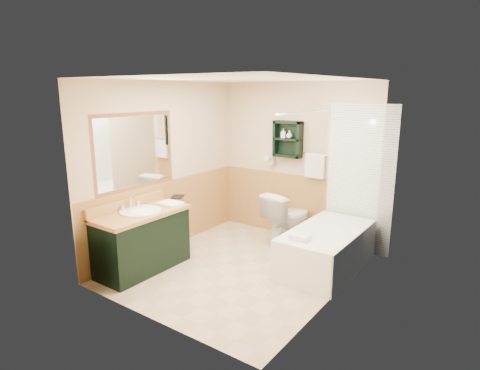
# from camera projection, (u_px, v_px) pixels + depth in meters

# --- Properties ---
(floor) EXTENTS (3.00, 3.00, 0.00)m
(floor) POSITION_uv_depth(u_px,v_px,m) (239.00, 268.00, 5.26)
(floor) COLOR #C9B192
(floor) RESTS_ON ground
(back_wall) EXTENTS (2.60, 0.04, 2.40)m
(back_wall) POSITION_uv_depth(u_px,v_px,m) (296.00, 161.00, 6.19)
(back_wall) COLOR beige
(back_wall) RESTS_ON ground
(left_wall) EXTENTS (0.04, 3.00, 2.40)m
(left_wall) POSITION_uv_depth(u_px,v_px,m) (164.00, 167.00, 5.73)
(left_wall) COLOR beige
(left_wall) RESTS_ON ground
(right_wall) EXTENTS (0.04, 3.00, 2.40)m
(right_wall) POSITION_uv_depth(u_px,v_px,m) (340.00, 194.00, 4.24)
(right_wall) COLOR beige
(right_wall) RESTS_ON ground
(ceiling) EXTENTS (2.60, 3.00, 0.04)m
(ceiling) POSITION_uv_depth(u_px,v_px,m) (239.00, 77.00, 4.70)
(ceiling) COLOR white
(ceiling) RESTS_ON back_wall
(wainscot_left) EXTENTS (2.98, 2.98, 1.00)m
(wainscot_left) POSITION_uv_depth(u_px,v_px,m) (168.00, 214.00, 5.87)
(wainscot_left) COLOR tan
(wainscot_left) RESTS_ON left_wall
(wainscot_back) EXTENTS (2.58, 2.58, 1.00)m
(wainscot_back) POSITION_uv_depth(u_px,v_px,m) (294.00, 205.00, 6.32)
(wainscot_back) COLOR tan
(wainscot_back) RESTS_ON back_wall
(mirror_frame) EXTENTS (1.30, 1.30, 1.00)m
(mirror_frame) POSITION_uv_depth(u_px,v_px,m) (135.00, 151.00, 5.20)
(mirror_frame) COLOR brown
(mirror_frame) RESTS_ON left_wall
(mirror_glass) EXTENTS (1.20, 1.20, 0.90)m
(mirror_glass) POSITION_uv_depth(u_px,v_px,m) (135.00, 151.00, 5.19)
(mirror_glass) COLOR white
(mirror_glass) RESTS_ON left_wall
(tile_right) EXTENTS (1.50, 1.50, 2.10)m
(tile_right) POSITION_uv_depth(u_px,v_px,m) (360.00, 193.00, 4.89)
(tile_right) COLOR white
(tile_right) RESTS_ON right_wall
(tile_back) EXTENTS (0.95, 0.95, 2.10)m
(tile_back) POSITION_uv_depth(u_px,v_px,m) (360.00, 180.00, 5.61)
(tile_back) COLOR white
(tile_back) RESTS_ON back_wall
(tile_accent) EXTENTS (1.50, 1.50, 0.10)m
(tile_accent) POSITION_uv_depth(u_px,v_px,m) (364.00, 123.00, 4.70)
(tile_accent) COLOR #12422C
(tile_accent) RESTS_ON right_wall
(wall_shelf) EXTENTS (0.45, 0.15, 0.55)m
(wall_shelf) POSITION_uv_depth(u_px,v_px,m) (288.00, 139.00, 6.07)
(wall_shelf) COLOR black
(wall_shelf) RESTS_ON back_wall
(hair_dryer) EXTENTS (0.10, 0.24, 0.18)m
(hair_dryer) POSITION_uv_depth(u_px,v_px,m) (271.00, 160.00, 6.34)
(hair_dryer) COLOR silver
(hair_dryer) RESTS_ON back_wall
(towel_bar) EXTENTS (0.40, 0.06, 0.40)m
(towel_bar) POSITION_uv_depth(u_px,v_px,m) (316.00, 154.00, 5.90)
(towel_bar) COLOR silver
(towel_bar) RESTS_ON back_wall
(curtain_rod) EXTENTS (0.03, 1.60, 0.03)m
(curtain_rod) POSITION_uv_depth(u_px,v_px,m) (307.00, 112.00, 5.10)
(curtain_rod) COLOR silver
(curtain_rod) RESTS_ON back_wall
(shower_curtain) EXTENTS (1.05, 1.05, 1.70)m
(shower_curtain) POSITION_uv_depth(u_px,v_px,m) (311.00, 175.00, 5.43)
(shower_curtain) COLOR beige
(shower_curtain) RESTS_ON curtain_rod
(vanity) EXTENTS (0.59, 1.23, 0.78)m
(vanity) POSITION_uv_depth(u_px,v_px,m) (142.00, 241.00, 5.14)
(vanity) COLOR black
(vanity) RESTS_ON ground
(bathtub) EXTENTS (0.79, 1.50, 0.53)m
(bathtub) POSITION_uv_depth(u_px,v_px,m) (327.00, 249.00, 5.20)
(bathtub) COLOR white
(bathtub) RESTS_ON ground
(toilet) EXTENTS (0.63, 0.89, 0.79)m
(toilet) POSITION_uv_depth(u_px,v_px,m) (288.00, 218.00, 6.03)
(toilet) COLOR white
(toilet) RESTS_ON ground
(counter_towel) EXTENTS (0.30, 0.24, 0.04)m
(counter_towel) POSITION_uv_depth(u_px,v_px,m) (171.00, 204.00, 5.33)
(counter_towel) COLOR silver
(counter_towel) RESTS_ON vanity
(vanity_book) EXTENTS (0.16, 0.11, 0.23)m
(vanity_book) POSITION_uv_depth(u_px,v_px,m) (171.00, 190.00, 5.68)
(vanity_book) COLOR black
(vanity_book) RESTS_ON vanity
(tub_towel) EXTENTS (0.22, 0.18, 0.07)m
(tub_towel) POSITION_uv_depth(u_px,v_px,m) (300.00, 237.00, 4.78)
(tub_towel) COLOR silver
(tub_towel) RESTS_ON bathtub
(soap_bottle_a) EXTENTS (0.10, 0.15, 0.07)m
(soap_bottle_a) POSITION_uv_depth(u_px,v_px,m) (283.00, 136.00, 6.10)
(soap_bottle_a) COLOR white
(soap_bottle_a) RESTS_ON wall_shelf
(soap_bottle_b) EXTENTS (0.13, 0.14, 0.09)m
(soap_bottle_b) POSITION_uv_depth(u_px,v_px,m) (289.00, 135.00, 6.04)
(soap_bottle_b) COLOR white
(soap_bottle_b) RESTS_ON wall_shelf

